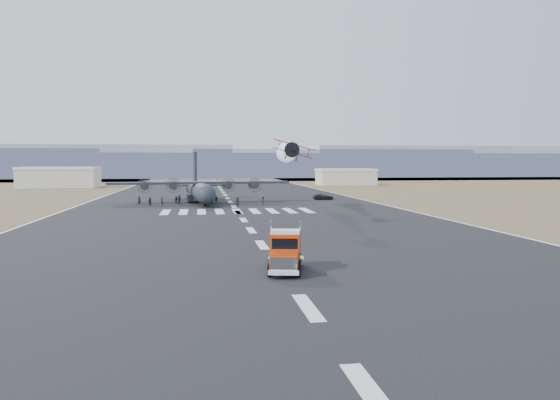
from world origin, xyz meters
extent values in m
plane|color=black|center=(0.00, 0.00, 0.00)|extent=(500.00, 500.00, 0.00)
cube|color=brown|center=(0.00, 230.00, 0.00)|extent=(500.00, 80.00, 0.00)
cube|color=#818BA5|center=(-65.00, 260.00, 8.50)|extent=(150.00, 50.00, 17.00)
cube|color=#818BA5|center=(0.00, 260.00, 6.50)|extent=(150.00, 50.00, 13.00)
cube|color=#818BA5|center=(65.00, 260.00, 7.50)|extent=(150.00, 50.00, 15.00)
cube|color=#818BA5|center=(130.00, 260.00, 8.50)|extent=(150.00, 50.00, 17.00)
cube|color=#818BA5|center=(195.00, 260.00, 6.50)|extent=(150.00, 50.00, 13.00)
cube|color=#B5B0A1|center=(-52.00, 145.00, 3.00)|extent=(24.00, 14.00, 6.00)
cube|color=silver|center=(-52.00, 145.00, 6.30)|extent=(24.50, 14.50, 0.80)
cube|color=#B5B0A1|center=(46.00, 150.00, 2.60)|extent=(20.00, 12.00, 5.20)
cube|color=silver|center=(46.00, 150.00, 5.50)|extent=(20.50, 12.50, 0.80)
cube|color=black|center=(0.48, -0.58, 0.49)|extent=(2.13, 6.13, 0.22)
cube|color=#B93D0A|center=(-0.03, -3.20, 1.20)|extent=(2.42, 2.49, 1.16)
cube|color=silver|center=(-0.25, -4.29, 1.11)|extent=(1.95, 0.51, 0.98)
cube|color=white|center=(-0.28, -4.47, 0.49)|extent=(2.23, 0.69, 0.31)
cube|color=#B93D0A|center=(0.28, -1.63, 1.96)|extent=(2.49, 2.00, 1.96)
cube|color=black|center=(0.13, -2.37, 2.27)|extent=(1.94, 0.48, 0.80)
cube|color=white|center=(0.33, -1.37, 2.98)|extent=(2.46, 1.83, 0.44)
cube|color=#B93D0A|center=(0.59, -0.06, 1.69)|extent=(2.53, 2.18, 2.31)
cylinder|color=black|center=(-1.10, -3.35, 0.49)|extent=(0.54, 1.03, 0.98)
cylinder|color=black|center=(0.90, -3.75, 0.49)|extent=(0.54, 1.03, 0.98)
cylinder|color=black|center=(-0.38, 0.31, 0.49)|extent=(0.54, 1.03, 0.98)
cylinder|color=black|center=(1.62, -0.08, 0.49)|extent=(0.54, 1.03, 0.98)
cylinder|color=black|center=(-0.21, 1.19, 0.49)|extent=(0.54, 1.03, 0.98)
cylinder|color=black|center=(1.80, 0.79, 0.49)|extent=(0.54, 1.03, 0.98)
cylinder|color=#AB0B0B|center=(5.98, 28.16, 9.85)|extent=(1.35, 4.52, 0.80)
sphere|color=black|center=(6.01, 28.34, 10.16)|extent=(0.62, 0.62, 0.62)
cylinder|color=black|center=(5.72, 26.04, 9.85)|extent=(0.95, 0.64, 0.89)
cylinder|color=black|center=(5.68, 25.73, 9.85)|extent=(1.95, 0.27, 1.96)
cube|color=#AB0B0B|center=(5.94, 27.81, 9.54)|extent=(5.25, 1.52, 1.54)
cube|color=#AB0B0B|center=(5.91, 27.54, 10.61)|extent=(5.42, 1.55, 1.58)
cube|color=#AB0B0B|center=(6.24, 30.20, 10.29)|extent=(0.19, 0.81, 0.89)
cube|color=#AB0B0B|center=(6.24, 30.20, 9.85)|extent=(1.85, 0.84, 0.07)
cylinder|color=black|center=(5.19, 27.54, 8.78)|extent=(0.15, 0.40, 0.39)
cylinder|color=black|center=(6.60, 27.37, 8.78)|extent=(0.15, 0.40, 0.39)
sphere|color=white|center=(6.26, 30.38, 9.85)|extent=(0.62, 0.62, 0.62)
sphere|color=white|center=(6.52, 32.50, 9.87)|extent=(0.84, 0.84, 0.84)
sphere|color=white|center=(6.79, 34.62, 9.90)|extent=(1.06, 1.06, 1.06)
sphere|color=white|center=(7.05, 36.75, 9.93)|extent=(1.28, 1.28, 1.28)
sphere|color=white|center=(7.32, 38.87, 9.95)|extent=(1.50, 1.50, 1.50)
sphere|color=white|center=(7.58, 41.00, 9.98)|extent=(1.72, 1.72, 1.72)
sphere|color=white|center=(7.85, 43.12, 10.01)|extent=(1.94, 1.94, 1.94)
sphere|color=white|center=(8.11, 45.25, 10.03)|extent=(2.16, 2.16, 2.16)
sphere|color=white|center=(8.37, 47.37, 10.06)|extent=(2.38, 2.38, 2.38)
sphere|color=white|center=(8.64, 49.49, 10.09)|extent=(2.60, 2.60, 2.60)
sphere|color=white|center=(8.90, 51.62, 10.11)|extent=(2.82, 2.82, 2.82)
sphere|color=white|center=(9.17, 53.74, 10.14)|extent=(3.04, 3.04, 3.04)
sphere|color=white|center=(9.43, 55.87, 10.17)|extent=(3.26, 3.26, 3.26)
sphere|color=white|center=(9.70, 57.99, 10.20)|extent=(3.48, 3.48, 3.48)
cylinder|color=#202330|center=(-6.30, 70.93, 2.38)|extent=(6.09, 25.89, 3.67)
sphere|color=#202330|center=(-5.09, 58.16, 2.38)|extent=(3.67, 3.67, 3.67)
cone|color=#202330|center=(-7.52, 83.70, 2.38)|extent=(4.17, 5.82, 3.67)
cube|color=#202330|center=(-6.22, 70.02, 4.12)|extent=(36.85, 7.31, 0.46)
cylinder|color=#202330|center=(-17.12, 68.51, 3.67)|extent=(1.97, 3.62, 1.65)
cylinder|color=#3F3F44|center=(-16.95, 66.69, 3.67)|extent=(3.11, 0.34, 3.12)
cylinder|color=#202330|center=(-11.65, 69.04, 3.67)|extent=(1.97, 3.62, 1.65)
cylinder|color=#3F3F44|center=(-11.47, 67.21, 3.67)|extent=(3.11, 0.34, 3.12)
cylinder|color=#202330|center=(-0.70, 70.08, 3.67)|extent=(1.97, 3.62, 1.65)
cylinder|color=#3F3F44|center=(-0.53, 68.26, 3.67)|extent=(3.11, 0.34, 3.12)
cylinder|color=#202330|center=(4.77, 70.60, 3.67)|extent=(1.97, 3.62, 1.65)
cylinder|color=#3F3F44|center=(4.95, 68.78, 3.67)|extent=(3.11, 0.34, 3.12)
cube|color=#202330|center=(-7.35, 81.87, 6.96)|extent=(0.94, 4.16, 7.33)
cube|color=#202330|center=(-7.39, 82.33, 3.12)|extent=(13.03, 3.96, 0.32)
cube|color=#202330|center=(-8.40, 71.65, 1.01)|extent=(1.62, 5.58, 1.47)
cylinder|color=black|center=(-8.40, 71.65, 0.50)|extent=(0.55, 1.05, 1.01)
cube|color=#202330|center=(-4.39, 72.03, 1.01)|extent=(1.62, 5.58, 1.47)
cylinder|color=black|center=(-4.39, 72.03, 0.50)|extent=(0.55, 1.05, 1.01)
cylinder|color=black|center=(-5.35, 60.89, 0.41)|extent=(0.44, 0.86, 0.82)
imported|color=black|center=(20.87, 75.82, 0.65)|extent=(4.74, 2.36, 1.29)
imported|color=black|center=(-18.09, 66.99, 0.86)|extent=(0.65, 0.54, 1.73)
imported|color=black|center=(-10.33, 67.17, 0.91)|extent=(1.03, 0.99, 1.82)
imported|color=black|center=(5.68, 60.96, 0.90)|extent=(0.72, 1.24, 1.81)
imported|color=black|center=(-3.06, 66.52, 0.86)|extent=(1.07, 0.65, 1.72)
imported|color=black|center=(0.98, 64.03, 0.78)|extent=(0.85, 0.62, 1.57)
imported|color=black|center=(-15.79, 64.34, 0.79)|extent=(0.95, 1.54, 1.58)
imported|color=black|center=(-13.42, 62.55, 0.93)|extent=(0.72, 0.80, 1.87)
imported|color=black|center=(-11.01, 68.42, 0.78)|extent=(0.89, 0.82, 1.56)
camera|label=1|loc=(-6.06, -42.49, 8.42)|focal=35.00mm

